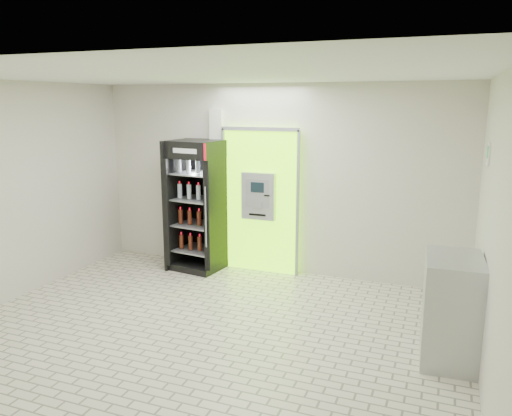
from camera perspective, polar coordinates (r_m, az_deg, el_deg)
The scene contains 7 objects.
ground at distance 6.19m, azimuth -5.79°, elevation -14.05°, with size 6.00×6.00×0.00m, color beige.
room_shell at distance 5.62m, azimuth -6.18°, elevation 3.05°, with size 6.00×6.00×6.00m.
atm_assembly at distance 8.00m, azimuth 0.55°, elevation 0.93°, with size 1.30×0.24×2.33m.
pillar at distance 8.31m, azimuth -4.41°, elevation 2.22°, with size 0.22×0.11×2.60m.
beverage_cooler at distance 8.19m, azimuth -6.67°, elevation 0.01°, with size 0.88×0.82×2.12m.
steel_cabinet at distance 5.76m, azimuth 21.41°, elevation -10.71°, with size 0.62×0.88×1.14m.
exit_sign at distance 6.38m, azimuth 25.03°, elevation 5.59°, with size 0.02×0.22×0.26m.
Camera 1 is at (2.55, -4.94, 2.72)m, focal length 35.00 mm.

